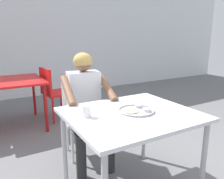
% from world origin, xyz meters
% --- Properties ---
extents(back_wall, '(12.00, 0.12, 3.40)m').
position_xyz_m(back_wall, '(0.00, 3.89, 1.70)').
color(back_wall, silver).
rests_on(back_wall, ground).
extents(table_foreground, '(1.04, 0.91, 0.75)m').
position_xyz_m(table_foreground, '(-0.03, 0.02, 0.67)').
color(table_foreground, silver).
rests_on(table_foreground, ground).
extents(thali_tray, '(0.31, 0.31, 0.03)m').
position_xyz_m(thali_tray, '(0.02, 0.02, 0.76)').
color(thali_tray, '#B7BABF').
rests_on(thali_tray, table_foreground).
extents(drinking_cup, '(0.07, 0.07, 0.10)m').
position_xyz_m(drinking_cup, '(-0.40, 0.11, 0.80)').
color(drinking_cup, white).
rests_on(drinking_cup, table_foreground).
extents(chair_foreground, '(0.46, 0.43, 0.88)m').
position_xyz_m(chair_foreground, '(-0.12, 0.91, 0.51)').
color(chair_foreground, silver).
rests_on(chair_foreground, ground).
extents(diner_foreground, '(0.54, 0.59, 1.20)m').
position_xyz_m(diner_foreground, '(-0.15, 0.69, 0.72)').
color(diner_foreground, '#272727').
rests_on(diner_foreground, ground).
extents(table_background_red, '(0.87, 0.95, 0.74)m').
position_xyz_m(table_background_red, '(-0.73, 2.11, 0.66)').
color(table_background_red, red).
rests_on(table_background_red, ground).
extents(chair_red_right, '(0.44, 0.47, 0.87)m').
position_xyz_m(chair_red_right, '(-0.14, 2.11, 0.52)').
color(chair_red_right, red).
rests_on(chair_red_right, ground).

